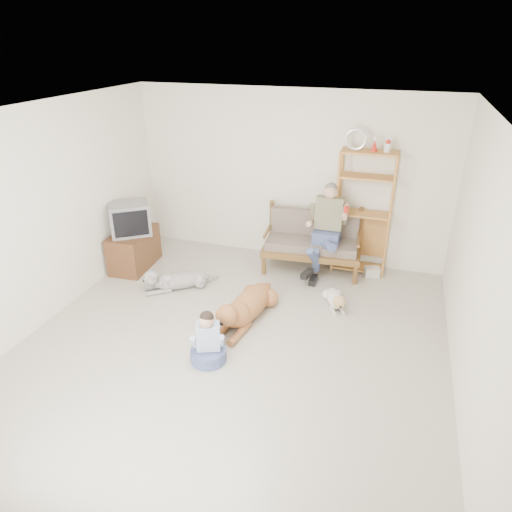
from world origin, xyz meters
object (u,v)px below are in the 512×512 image
(loveseat, at_px, (313,240))
(etagere, at_px, (363,212))
(golden_retriever, at_px, (245,307))
(tv_stand, at_px, (134,249))

(loveseat, height_order, etagere, etagere)
(loveseat, height_order, golden_retriever, loveseat)
(loveseat, bearing_deg, etagere, 9.51)
(etagere, bearing_deg, loveseat, -165.57)
(loveseat, distance_m, golden_retriever, 1.82)
(loveseat, distance_m, etagere, 0.88)
(tv_stand, distance_m, golden_retriever, 2.38)
(etagere, relative_size, golden_retriever, 1.40)
(etagere, bearing_deg, tv_stand, -164.01)
(etagere, distance_m, tv_stand, 3.63)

